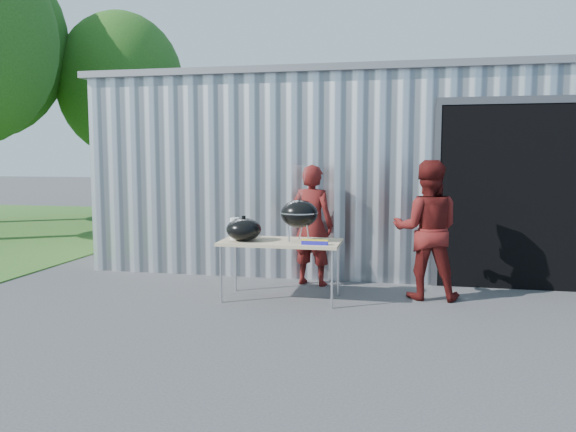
% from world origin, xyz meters
% --- Properties ---
extents(ground, '(80.00, 80.00, 0.00)m').
position_xyz_m(ground, '(0.00, 0.00, 0.00)').
color(ground, '#3C3C3E').
extents(building, '(8.20, 6.20, 3.10)m').
position_xyz_m(building, '(0.92, 4.59, 1.54)').
color(building, silver).
rests_on(building, ground).
extents(tree_far, '(3.60, 3.60, 5.97)m').
position_xyz_m(tree_far, '(-6.50, 9.00, 3.88)').
color(tree_far, '#442D19').
rests_on(tree_far, ground).
extents(folding_table, '(1.50, 0.75, 0.75)m').
position_xyz_m(folding_table, '(0.11, 0.51, 0.71)').
color(folding_table, tan).
rests_on(folding_table, ground).
extents(kettle_grill, '(0.47, 0.47, 0.95)m').
position_xyz_m(kettle_grill, '(0.35, 0.52, 1.16)').
color(kettle_grill, black).
rests_on(kettle_grill, folding_table).
extents(grill_lid, '(0.44, 0.44, 0.32)m').
position_xyz_m(grill_lid, '(-0.34, 0.41, 0.89)').
color(grill_lid, black).
rests_on(grill_lid, folding_table).
extents(paper_towels, '(0.12, 0.12, 0.28)m').
position_xyz_m(paper_towels, '(-0.47, 0.46, 0.89)').
color(paper_towels, white).
rests_on(paper_towels, folding_table).
extents(white_tub, '(0.20, 0.15, 0.10)m').
position_xyz_m(white_tub, '(-0.44, 0.72, 0.80)').
color(white_tub, white).
rests_on(white_tub, folding_table).
extents(foil_box, '(0.32, 0.06, 0.06)m').
position_xyz_m(foil_box, '(0.58, 0.26, 0.78)').
color(foil_box, '#1E1AAB').
rests_on(foil_box, folding_table).
extents(person_cook, '(0.69, 0.53, 1.69)m').
position_xyz_m(person_cook, '(0.36, 1.41, 0.85)').
color(person_cook, '#571412').
rests_on(person_cook, ground).
extents(person_bystander, '(0.86, 0.67, 1.76)m').
position_xyz_m(person_bystander, '(1.91, 0.94, 0.88)').
color(person_bystander, '#571412').
rests_on(person_bystander, ground).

